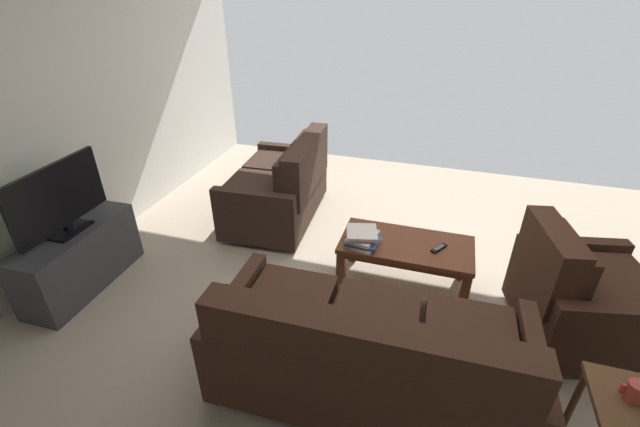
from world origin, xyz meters
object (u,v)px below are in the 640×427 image
coffee_table (406,250)px  tv_remote (439,248)px  loveseat_near (281,186)px  armchair_side (579,296)px  flat_tv (58,199)px  tv_stand (79,259)px  coffee_mug (635,391)px  book_stack (363,237)px  sofa_main (368,354)px  end_table (637,424)px

coffee_table → tv_remote: 0.27m
loveseat_near → armchair_side: 2.79m
loveseat_near → flat_tv: (1.19, 1.54, 0.44)m
loveseat_near → tv_stand: 1.95m
coffee_mug → book_stack: (1.52, -1.13, -0.15)m
tv_stand → book_stack: (-2.24, -0.68, 0.22)m
coffee_table → flat_tv: flat_tv is taller
armchair_side → coffee_mug: armchair_side is taller
flat_tv → sofa_main: bearing=171.5°
end_table → coffee_mug: 0.18m
flat_tv → coffee_mug: (-3.76, 0.46, -0.19)m
end_table → flat_tv: flat_tv is taller
sofa_main → tv_stand: 2.53m
end_table → coffee_mug: bearing=-38.1°
coffee_table → coffee_mug: coffee_mug is taller
end_table → tv_stand: bearing=-7.4°
flat_tv → book_stack: (-2.24, -0.68, -0.34)m
flat_tv → book_stack: 2.36m
flat_tv → armchair_side: flat_tv is taller
tv_stand → armchair_side: 3.84m
armchair_side → flat_tv: bearing=8.5°
loveseat_near → book_stack: 1.36m
sofa_main → armchair_side: size_ratio=1.91×
tv_stand → tv_remote: (-2.83, -0.78, 0.17)m
book_stack → tv_remote: book_stack is taller
loveseat_near → end_table: size_ratio=2.32×
end_table → tv_remote: (0.98, -1.28, -0.04)m
book_stack → armchair_side: bearing=176.0°
sofa_main → end_table: size_ratio=3.22×
coffee_table → end_table: end_table is taller
coffee_table → book_stack: book_stack is taller
sofa_main → coffee_table: sofa_main is taller
tv_stand → tv_remote: size_ratio=6.62×
sofa_main → tv_stand: sofa_main is taller
coffee_table → armchair_side: size_ratio=1.07×
tv_stand → coffee_mug: bearing=173.1°
armchair_side → tv_remote: 0.99m
loveseat_near → tv_remote: (-1.64, 0.76, 0.05)m
tv_stand → book_stack: size_ratio=3.45×
coffee_mug → loveseat_near: bearing=-37.9°
sofa_main → coffee_mug: 1.29m
coffee_table → tv_stand: 2.70m
sofa_main → armchair_side: 1.60m
coffee_table → tv_stand: tv_stand is taller
sofa_main → book_stack: 1.09m
end_table → sofa_main: bearing=-5.4°
end_table → armchair_side: size_ratio=0.59×
coffee_table → coffee_mug: (-1.18, 1.25, 0.28)m
loveseat_near → end_table: loveseat_near is taller
loveseat_near → end_table: (-2.62, 2.04, 0.09)m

